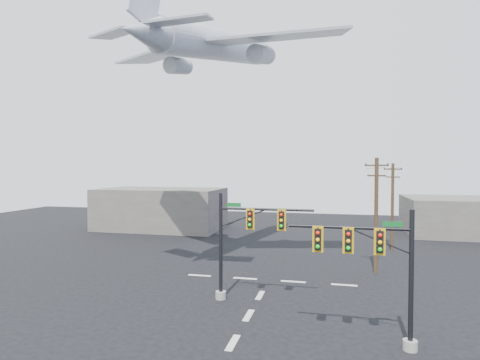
% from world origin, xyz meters
% --- Properties ---
extents(ground, '(120.00, 120.00, 0.00)m').
position_xyz_m(ground, '(0.00, 0.00, 0.00)').
color(ground, black).
rests_on(ground, ground).
extents(lane_markings, '(14.00, 21.20, 0.01)m').
position_xyz_m(lane_markings, '(0.00, 5.33, 0.01)').
color(lane_markings, beige).
rests_on(lane_markings, ground).
extents(signal_mast_near, '(6.55, 0.79, 7.19)m').
position_xyz_m(signal_mast_near, '(7.44, 1.17, 4.05)').
color(signal_mast_near, gray).
rests_on(signal_mast_near, ground).
extents(signal_mast_far, '(6.82, 0.82, 7.48)m').
position_xyz_m(signal_mast_far, '(-1.18, 6.57, 3.99)').
color(signal_mast_far, gray).
rests_on(signal_mast_far, ground).
extents(utility_pole_a, '(2.02, 0.38, 10.10)m').
position_xyz_m(utility_pole_a, '(8.76, 16.41, 5.28)').
color(utility_pole_a, '#452F1D').
rests_on(utility_pole_a, ground).
extents(utility_pole_b, '(1.89, 0.77, 9.67)m').
position_xyz_m(utility_pole_b, '(11.48, 26.76, 5.06)').
color(utility_pole_b, '#452F1D').
rests_on(utility_pole_b, ground).
extents(power_lines, '(4.52, 10.36, 0.03)m').
position_xyz_m(power_lines, '(10.12, 21.59, 9.17)').
color(power_lines, black).
extents(airliner, '(24.78, 26.52, 7.48)m').
position_xyz_m(airliner, '(-5.73, 16.92, 20.87)').
color(airliner, '#B5BAC2').
extents(building_left, '(18.00, 10.00, 6.00)m').
position_xyz_m(building_left, '(-20.00, 35.00, 3.00)').
color(building_left, '#656059').
rests_on(building_left, ground).
extents(building_right, '(14.00, 12.00, 5.00)m').
position_xyz_m(building_right, '(22.00, 40.00, 2.50)').
color(building_right, '#656059').
rests_on(building_right, ground).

